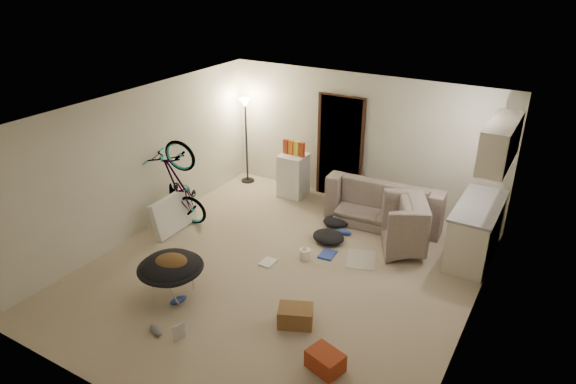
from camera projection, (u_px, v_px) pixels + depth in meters
The scene contains 36 objects.
floor at pixel (279, 273), 7.87m from camera, with size 5.50×6.00×0.02m, color tan.
ceiling at pixel (278, 114), 6.81m from camera, with size 5.50×6.00×0.02m, color white.
wall_back at pixel (361, 140), 9.69m from camera, with size 5.50×0.02×2.50m, color beige.
wall_front at pixel (118, 314), 4.98m from camera, with size 5.50×0.02×2.50m, color beige.
wall_left at pixel (138, 163), 8.60m from camera, with size 0.02×6.00×2.50m, color beige.
wall_right at pixel (478, 250), 6.07m from camera, with size 0.02×6.00×2.50m, color beige.
doorway at pixel (341, 148), 9.94m from camera, with size 0.85×0.10×2.04m, color black.
door_trim at pixel (340, 149), 9.92m from camera, with size 0.97×0.04×2.10m, color #331C11.
floor_lamp at pixel (246, 123), 10.49m from camera, with size 0.28×0.28×1.81m.
kitchen_counter at pixel (475, 231), 8.13m from camera, with size 0.60×1.50×0.88m, color beige.
counter_top at pixel (480, 205), 7.93m from camera, with size 0.64×1.54×0.04m, color gray.
kitchen_uppers at pixel (500, 143), 7.43m from camera, with size 0.38×1.40×0.65m, color beige.
sofa at pixel (386, 205), 9.29m from camera, with size 2.08×0.81×0.61m, color #384038.
armchair at pixel (424, 232), 8.33m from camera, with size 1.00×0.88×0.65m, color #384038.
bicycle at pixel (181, 202), 9.07m from camera, with size 0.59×1.70×0.89m, color black.
book_asset at pixel (174, 342), 6.44m from camera, with size 0.17×0.23×0.02m, color #9D3317.
mini_fridge at pixel (293, 175), 10.23m from camera, with size 0.51×0.51×0.86m, color white.
snack_box_0 at pixel (286, 147), 10.07m from camera, with size 0.10×0.07×0.30m, color #9D3317.
snack_box_1 at pixel (291, 148), 10.02m from camera, with size 0.10×0.07×0.30m, color #CD6119.
snack_box_2 at pixel (297, 149), 9.96m from camera, with size 0.10×0.07×0.30m, color yellow.
snack_box_3 at pixel (302, 150), 9.91m from camera, with size 0.10×0.07×0.30m, color #9D3317.
saucer_chair at pixel (171, 273), 7.16m from camera, with size 0.92×0.92×0.66m.
hoodie at pixel (171, 263), 7.03m from camera, with size 0.48×0.40×0.22m, color brown.
sofa_drape at pixel (339, 183), 9.63m from camera, with size 0.56×0.46×0.28m, color black.
tv_box at pixel (174, 213), 8.96m from camera, with size 0.12×0.98×0.65m, color silver.
drink_case_a at pixel (295, 316), 6.72m from camera, with size 0.45×0.32×0.26m, color brown.
drink_case_b at pixel (325, 361), 5.98m from camera, with size 0.41×0.30×0.24m, color #9D3317.
juicer at pixel (305, 254), 8.16m from camera, with size 0.17×0.17×0.25m.
newspaper at pixel (361, 259), 8.19m from camera, with size 0.45×0.59×0.01m, color #B3AFA5.
book_blue at pixel (328, 254), 8.30m from camera, with size 0.23×0.31×0.03m, color #2D43A2.
book_white at pixel (268, 262), 8.09m from camera, with size 0.21×0.27×0.02m, color silver.
shoe_0 at pixel (344, 232), 8.90m from camera, with size 0.27×0.11×0.10m, color #2D43A2.
shoe_2 at pixel (178, 300), 7.16m from camera, with size 0.26×0.11×0.10m, color #2D43A2.
shoe_3 at pixel (156, 330), 6.58m from camera, with size 0.26×0.11×0.10m, color slate.
clothes_lump_a at pixel (328, 237), 8.67m from camera, with size 0.56×0.48×0.18m, color black.
clothes_lump_b at pixel (336, 221), 9.21m from camera, with size 0.47×0.41×0.14m, color black.
Camera 1 is at (3.46, -5.64, 4.42)m, focal length 32.00 mm.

